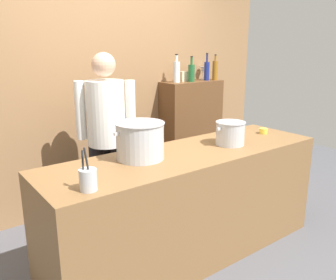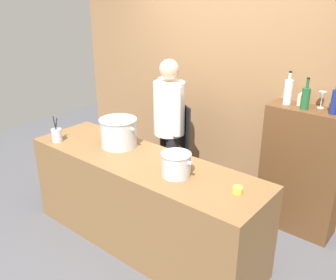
{
  "view_description": "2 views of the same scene",
  "coord_description": "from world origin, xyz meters",
  "px_view_note": "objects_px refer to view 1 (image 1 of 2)",
  "views": [
    {
      "loc": [
        -1.73,
        -2.03,
        1.72
      ],
      "look_at": [
        0.01,
        0.28,
        0.94
      ],
      "focal_mm": 37.71,
      "sensor_mm": 36.0,
      "label": 1
    },
    {
      "loc": [
        2.09,
        -2.19,
        2.34
      ],
      "look_at": [
        0.05,
        0.32,
        1.0
      ],
      "focal_mm": 39.56,
      "sensor_mm": 36.0,
      "label": 2
    }
  ],
  "objects_px": {
    "stockpot_large": "(140,141)",
    "spice_tin_cream": "(183,76)",
    "wine_bottle_amber": "(215,70)",
    "wine_glass_wide": "(203,70)",
    "chef": "(107,131)",
    "utensil_crock": "(88,179)",
    "wine_bottle_cobalt": "(207,70)",
    "stockpot_small": "(230,133)",
    "wine_bottle_green": "(191,72)",
    "wine_bottle_clear": "(177,71)",
    "butter_jar": "(263,131)",
    "wine_glass_short": "(192,71)"
  },
  "relations": [
    {
      "from": "wine_bottle_clear",
      "to": "spice_tin_cream",
      "type": "height_order",
      "value": "wine_bottle_clear"
    },
    {
      "from": "utensil_crock",
      "to": "spice_tin_cream",
      "type": "xyz_separation_m",
      "value": [
        1.9,
        1.46,
        0.39
      ]
    },
    {
      "from": "chef",
      "to": "wine_bottle_clear",
      "type": "bearing_deg",
      "value": -130.36
    },
    {
      "from": "chef",
      "to": "wine_glass_wide",
      "type": "height_order",
      "value": "chef"
    },
    {
      "from": "wine_bottle_clear",
      "to": "wine_bottle_green",
      "type": "bearing_deg",
      "value": -13.16
    },
    {
      "from": "utensil_crock",
      "to": "stockpot_small",
      "type": "bearing_deg",
      "value": 7.64
    },
    {
      "from": "butter_jar",
      "to": "chef",
      "type": "bearing_deg",
      "value": 149.43
    },
    {
      "from": "chef",
      "to": "wine_glass_short",
      "type": "xyz_separation_m",
      "value": [
        1.42,
        0.48,
        0.44
      ]
    },
    {
      "from": "stockpot_large",
      "to": "wine_glass_wide",
      "type": "relative_size",
      "value": 2.7
    },
    {
      "from": "butter_jar",
      "to": "wine_bottle_clear",
      "type": "relative_size",
      "value": 0.24
    },
    {
      "from": "wine_bottle_clear",
      "to": "wine_glass_short",
      "type": "height_order",
      "value": "wine_bottle_clear"
    },
    {
      "from": "stockpot_small",
      "to": "spice_tin_cream",
      "type": "relative_size",
      "value": 2.72
    },
    {
      "from": "utensil_crock",
      "to": "wine_bottle_cobalt",
      "type": "height_order",
      "value": "wine_bottle_cobalt"
    },
    {
      "from": "wine_glass_short",
      "to": "stockpot_small",
      "type": "bearing_deg",
      "value": -117.61
    },
    {
      "from": "chef",
      "to": "spice_tin_cream",
      "type": "xyz_separation_m",
      "value": [
        1.26,
        0.46,
        0.39
      ]
    },
    {
      "from": "stockpot_large",
      "to": "wine_bottle_amber",
      "type": "bearing_deg",
      "value": 30.43
    },
    {
      "from": "stockpot_small",
      "to": "wine_bottle_amber",
      "type": "bearing_deg",
      "value": 51.07
    },
    {
      "from": "wine_bottle_clear",
      "to": "wine_bottle_cobalt",
      "type": "xyz_separation_m",
      "value": [
        0.44,
        -0.03,
        -0.01
      ]
    },
    {
      "from": "wine_bottle_amber",
      "to": "spice_tin_cream",
      "type": "height_order",
      "value": "wine_bottle_amber"
    },
    {
      "from": "chef",
      "to": "stockpot_small",
      "type": "height_order",
      "value": "chef"
    },
    {
      "from": "wine_bottle_clear",
      "to": "wine_bottle_cobalt",
      "type": "relative_size",
      "value": 0.98
    },
    {
      "from": "wine_bottle_amber",
      "to": "stockpot_small",
      "type": "bearing_deg",
      "value": -128.93
    },
    {
      "from": "utensil_crock",
      "to": "wine_glass_short",
      "type": "distance_m",
      "value": 2.58
    },
    {
      "from": "butter_jar",
      "to": "wine_bottle_amber",
      "type": "distance_m",
      "value": 1.27
    },
    {
      "from": "chef",
      "to": "wine_glass_short",
      "type": "height_order",
      "value": "chef"
    },
    {
      "from": "wine_bottle_green",
      "to": "wine_glass_short",
      "type": "xyz_separation_m",
      "value": [
        0.11,
        0.12,
        0.0
      ]
    },
    {
      "from": "stockpot_small",
      "to": "utensil_crock",
      "type": "distance_m",
      "value": 1.39
    },
    {
      "from": "utensil_crock",
      "to": "wine_bottle_green",
      "type": "bearing_deg",
      "value": 34.99
    },
    {
      "from": "wine_bottle_cobalt",
      "to": "stockpot_small",
      "type": "bearing_deg",
      "value": -124.77
    },
    {
      "from": "stockpot_large",
      "to": "butter_jar",
      "type": "bearing_deg",
      "value": -2.69
    },
    {
      "from": "stockpot_large",
      "to": "spice_tin_cream",
      "type": "xyz_separation_m",
      "value": [
        1.34,
        1.15,
        0.32
      ]
    },
    {
      "from": "wine_bottle_amber",
      "to": "spice_tin_cream",
      "type": "distance_m",
      "value": 0.44
    },
    {
      "from": "wine_bottle_amber",
      "to": "wine_glass_wide",
      "type": "height_order",
      "value": "wine_bottle_amber"
    },
    {
      "from": "wine_bottle_amber",
      "to": "wine_glass_short",
      "type": "bearing_deg",
      "value": 152.1
    },
    {
      "from": "wine_glass_short",
      "to": "wine_bottle_green",
      "type": "bearing_deg",
      "value": -131.24
    },
    {
      "from": "stockpot_large",
      "to": "wine_bottle_amber",
      "type": "relative_size",
      "value": 1.38
    },
    {
      "from": "chef",
      "to": "utensil_crock",
      "type": "xyz_separation_m",
      "value": [
        -0.64,
        -1.01,
        0.0
      ]
    },
    {
      "from": "wine_bottle_amber",
      "to": "stockpot_large",
      "type": "bearing_deg",
      "value": -149.57
    },
    {
      "from": "stockpot_large",
      "to": "wine_bottle_cobalt",
      "type": "bearing_deg",
      "value": 32.78
    },
    {
      "from": "utensil_crock",
      "to": "butter_jar",
      "type": "height_order",
      "value": "utensil_crock"
    },
    {
      "from": "wine_glass_short",
      "to": "spice_tin_cream",
      "type": "height_order",
      "value": "wine_glass_short"
    },
    {
      "from": "chef",
      "to": "spice_tin_cream",
      "type": "height_order",
      "value": "chef"
    },
    {
      "from": "butter_jar",
      "to": "stockpot_small",
      "type": "bearing_deg",
      "value": -172.49
    },
    {
      "from": "stockpot_large",
      "to": "wine_bottle_cobalt",
      "type": "xyz_separation_m",
      "value": [
        1.64,
        1.06,
        0.38
      ]
    },
    {
      "from": "stockpot_large",
      "to": "stockpot_small",
      "type": "distance_m",
      "value": 0.83
    },
    {
      "from": "chef",
      "to": "butter_jar",
      "type": "relative_size",
      "value": 21.64
    },
    {
      "from": "butter_jar",
      "to": "wine_glass_wide",
      "type": "distance_m",
      "value": 1.39
    },
    {
      "from": "wine_bottle_green",
      "to": "wine_glass_wide",
      "type": "relative_size",
      "value": 1.87
    },
    {
      "from": "chef",
      "to": "wine_bottle_green",
      "type": "bearing_deg",
      "value": -134.77
    },
    {
      "from": "stockpot_small",
      "to": "wine_glass_short",
      "type": "distance_m",
      "value": 1.53
    }
  ]
}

